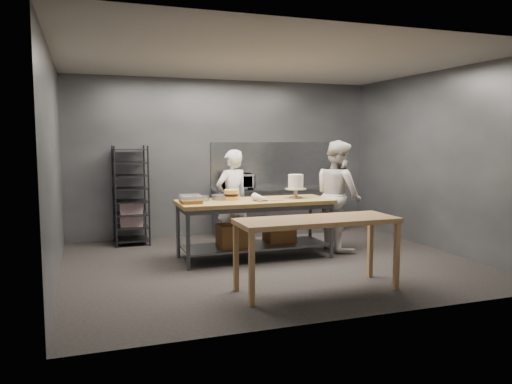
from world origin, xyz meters
The scene contains 16 objects.
ground centered at (0.00, 0.00, 0.00)m, with size 6.00×6.00×0.00m, color black.
back_wall centered at (0.00, 2.50, 1.50)m, with size 6.00×0.04×3.00m, color #4C4F54.
work_table centered at (-0.14, 0.35, 0.57)m, with size 2.40×0.90×0.92m.
near_counter centered at (0.04, -1.48, 0.81)m, with size 2.00×0.70×0.90m.
back_counter centered at (1.00, 2.18, 0.45)m, with size 2.60×0.60×0.90m.
splashback_panel centered at (1.00, 2.48, 1.35)m, with size 2.60×0.02×0.90m, color slate.
speed_rack centered at (-1.86, 2.10, 0.86)m, with size 0.60×0.65×1.75m.
chef_behind centered at (-0.27, 1.14, 0.84)m, with size 0.62×0.40×1.69m, color white.
chef_right centered at (1.40, 0.49, 0.92)m, with size 0.89×0.70×1.84m, color silver.
microwave centered at (0.18, 2.18, 1.05)m, with size 0.54×0.37×0.30m, color black.
frosted_cake_stand centered at (0.57, 0.37, 1.16)m, with size 0.34×0.34×0.38m.
layer_cake centered at (-0.48, 0.47, 1.00)m, with size 0.23×0.23×0.16m.
cake_pans centered at (-0.86, 0.55, 0.96)m, with size 0.80×0.33×0.07m.
piping_bag centered at (-0.12, 0.10, 0.98)m, with size 0.12×0.12×0.38m, color silver.
offset_spatula centered at (0.04, 0.16, 0.93)m, with size 0.36×0.02×0.02m.
pastry_clamshells centered at (-1.15, 0.35, 0.98)m, with size 0.34×0.45×0.11m.
Camera 1 is at (-2.65, -6.92, 1.87)m, focal length 35.00 mm.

